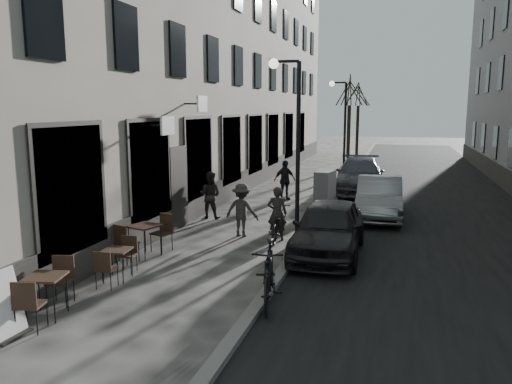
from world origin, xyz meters
The scene contains 22 objects.
ground centered at (0.00, 0.00, 0.00)m, with size 120.00×120.00×0.00m, color #33302E.
road centered at (3.85, 16.00, 0.00)m, with size 7.30×60.00×0.00m, color black.
kerb centered at (0.20, 16.00, 0.06)m, with size 0.25×60.00×0.12m, color slate.
building_left centered at (-6.00, 16.50, 8.00)m, with size 4.00×35.00×16.00m, color gray.
streetlamp_near centered at (-0.17, 6.00, 3.16)m, with size 0.90×0.28×5.09m.
streetlamp_far centered at (-0.17, 18.00, 3.16)m, with size 0.90×0.28×5.09m.
tree_near centered at (-0.10, 21.00, 4.66)m, with size 2.40×2.40×5.70m.
tree_far centered at (-0.10, 27.00, 4.66)m, with size 2.40×2.40×5.70m.
bistro_set_a centered at (-3.40, -0.17, 0.48)m, with size 0.77×1.63×0.93m.
bistro_set_b centered at (-3.24, 1.95, 0.43)m, with size 0.63×1.43×0.83m.
bistro_set_c centered at (-3.50, 3.70, 0.50)m, with size 0.93×1.71×0.98m.
sign_board centered at (-3.48, -1.05, 0.46)m, with size 0.41×0.67×1.13m.
utility_cabinet centered at (0.10, 10.69, 0.74)m, with size 0.55×0.99×1.49m, color slate.
bicycle centered at (-0.63, 6.23, 0.48)m, with size 0.63×1.81×0.95m, color black.
cyclist_rider centered at (-0.63, 6.23, 0.78)m, with size 0.57×0.37×1.56m, color black.
pedestrian_near centered at (-3.53, 8.39, 0.81)m, with size 0.79×0.61×1.62m, color black.
pedestrian_mid centered at (-1.73, 6.35, 0.79)m, with size 1.02×0.59×1.58m, color #2E2B28.
pedestrian_far centered at (-1.82, 12.48, 0.82)m, with size 0.97×0.40×1.65m, color black.
car_near centered at (1.00, 5.13, 0.71)m, with size 1.69×4.19×1.43m, color black.
car_mid centered at (2.08, 10.11, 0.70)m, with size 1.48×4.26×1.40m, color gray.
car_far centered at (1.00, 15.33, 0.75)m, with size 2.11×5.20×1.51m, color #3D4049.
moped centered at (0.35, 1.51, 0.61)m, with size 0.57×2.03×1.22m, color black.
Camera 1 is at (2.65, -7.41, 3.79)m, focal length 35.00 mm.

